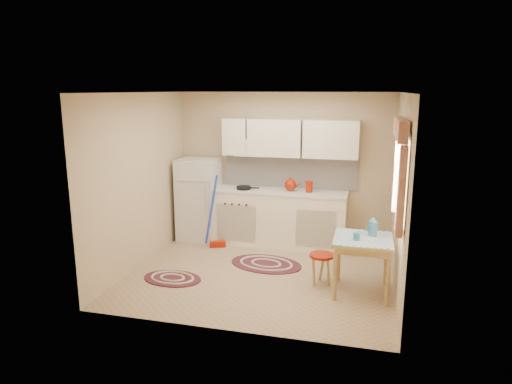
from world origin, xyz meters
TOP-DOWN VIEW (x-y plane):
  - room_shell at (0.16, 0.24)m, footprint 3.64×3.60m
  - fridge at (-1.39, 1.25)m, footprint 0.65×0.60m
  - broom at (-0.95, 0.90)m, footprint 0.30×0.21m
  - base_cabinets at (-0.03, 1.30)m, footprint 2.25×0.60m
  - countertop at (-0.03, 1.30)m, footprint 2.27×0.62m
  - frying_pan at (-0.60, 1.25)m, footprint 0.26×0.26m
  - red_kettle at (0.18, 1.30)m, footprint 0.22×0.20m
  - red_canister at (0.48, 1.30)m, footprint 0.13×0.13m
  - table at (1.38, -0.27)m, footprint 0.72×0.72m
  - stool at (0.86, -0.15)m, footprint 0.34×0.34m
  - coffee_pot at (1.49, -0.15)m, footprint 0.16×0.14m
  - mug at (1.30, -0.37)m, footprint 0.09×0.09m
  - rug_center at (-0.00, 0.35)m, footprint 1.18×0.88m
  - rug_left at (-1.13, -0.48)m, footprint 0.86×0.60m

SIDE VIEW (x-z plane):
  - rug_center at x=0.00m, z-range 0.00..0.02m
  - rug_left at x=-1.13m, z-range 0.00..0.02m
  - stool at x=0.86m, z-range 0.00..0.42m
  - table at x=1.38m, z-range 0.00..0.72m
  - base_cabinets at x=-0.03m, z-range 0.00..0.88m
  - broom at x=-0.95m, z-range 0.00..1.20m
  - fridge at x=-1.39m, z-range 0.00..1.40m
  - mug at x=1.30m, z-range 0.72..0.82m
  - coffee_pot at x=1.49m, z-range 0.72..0.98m
  - countertop at x=-0.03m, z-range 0.88..0.92m
  - frying_pan at x=-0.60m, z-range 0.92..0.97m
  - red_canister at x=0.48m, z-range 0.92..1.08m
  - red_kettle at x=0.18m, z-range 0.92..1.13m
  - room_shell at x=0.16m, z-range 0.34..2.86m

